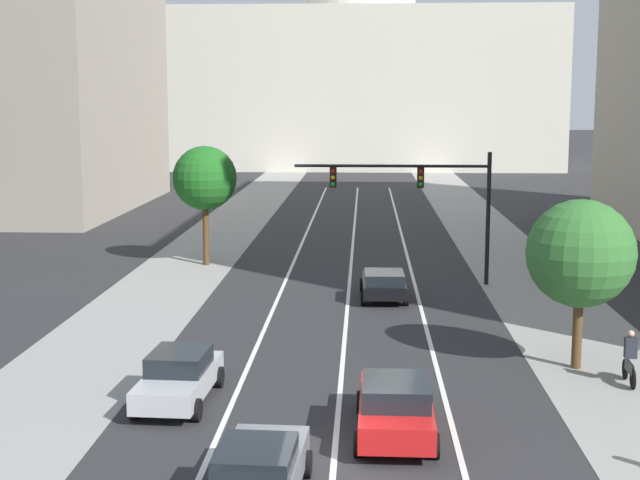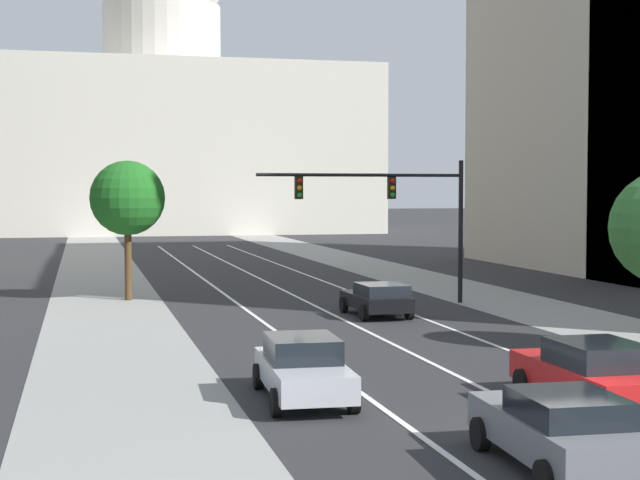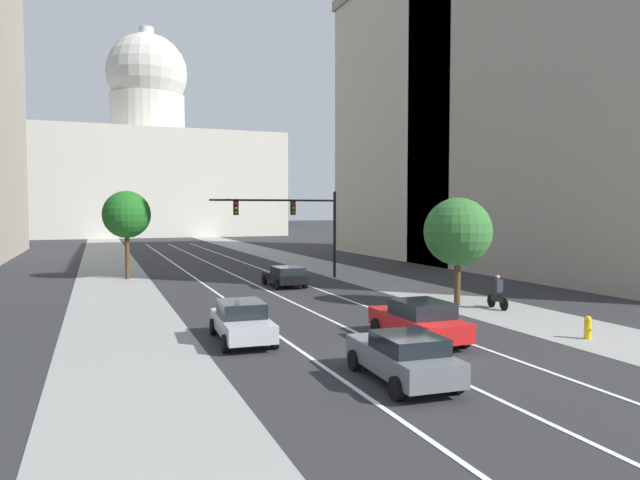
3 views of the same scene
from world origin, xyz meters
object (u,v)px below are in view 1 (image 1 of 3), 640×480
car_red (396,406)px  cyclist (630,358)px  car_gray (259,471)px  car_black (384,284)px  traffic_signal_mast (424,190)px  street_tree_near_left (205,179)px  street_tree_far_right (581,254)px  capitol_building (360,65)px  car_silver (179,376)px

car_red → cyclist: cyclist is taller
car_gray → car_black: size_ratio=1.10×
traffic_signal_mast → car_black: bearing=-118.1°
car_red → street_tree_near_left: 26.71m
traffic_signal_mast → street_tree_near_left: (-11.21, 4.54, 0.12)m
traffic_signal_mast → cyclist: 16.81m
car_black → car_gray: bearing=170.4°
street_tree_far_right → cyclist: bearing=-53.2°
car_red → car_black: 16.60m
car_black → cyclist: (7.39, -11.85, 0.13)m
car_gray → street_tree_far_right: size_ratio=0.80×
traffic_signal_mast → street_tree_far_right: 14.44m
capitol_building → car_gray: size_ratio=11.04×
car_red → car_silver: car_red is taller
car_red → car_gray: 5.37m
cyclist → car_black: bearing=34.7°
car_gray → street_tree_far_right: 14.54m
traffic_signal_mast → street_tree_near_left: street_tree_near_left is taller
car_gray → car_black: bearing=-5.8°
car_silver → street_tree_far_right: bearing=-69.3°
car_red → street_tree_near_left: (-9.27, 24.76, 3.82)m
car_gray → traffic_signal_mast: size_ratio=0.48×
car_gray → capitol_building: bearing=1.8°
street_tree_near_left → street_tree_far_right: size_ratio=1.13×
capitol_building → street_tree_near_left: bearing=-95.8°
capitol_building → car_red: 100.83m
cyclist → car_gray: bearing=133.7°
cyclist → street_tree_near_left: 26.31m
traffic_signal_mast → capitol_building: bearing=92.5°
car_red → traffic_signal_mast: (1.94, 20.22, 3.69)m
car_gray → street_tree_near_left: 30.02m
street_tree_far_right → street_tree_near_left: bearing=130.0°
street_tree_near_left → capitol_building: bearing=84.2°
capitol_building → street_tree_near_left: 76.18m
car_black → street_tree_far_right: (6.14, -10.18, 3.11)m
capitol_building → car_black: size_ratio=12.12×
street_tree_near_left → car_black: bearing=-41.3°
car_red → car_silver: (-6.23, 2.40, -0.03)m
car_red → car_black: car_red is taller
traffic_signal_mast → cyclist: (5.46, -15.47, -3.64)m
car_red → street_tree_far_right: street_tree_far_right is taller
traffic_signal_mast → street_tree_near_left: 12.09m
car_red → car_silver: 6.68m
car_red → car_black: bearing=0.9°
car_silver → cyclist: cyclist is taller
cyclist → car_silver: bearing=102.5°
traffic_signal_mast → street_tree_far_right: traffic_signal_mast is taller
car_red → car_silver: size_ratio=1.04×
street_tree_near_left → car_red: bearing=-69.5°
car_red → street_tree_near_left: street_tree_near_left is taller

